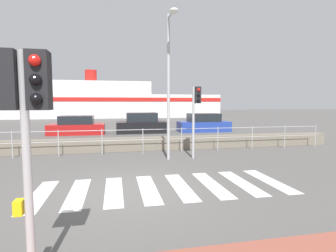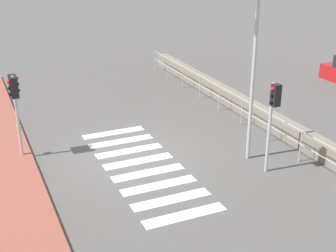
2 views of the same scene
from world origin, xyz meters
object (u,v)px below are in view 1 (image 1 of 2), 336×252
(ferry_boat, at_px, (112,102))
(parked_car_black, at_px, (142,124))
(traffic_light_far, at_px, (196,106))
(streetlamp, at_px, (170,69))
(parked_car_blue, at_px, (204,124))
(traffic_light_near, at_px, (24,106))
(parked_car_red, at_px, (77,126))

(ferry_boat, relative_size, parked_car_black, 8.55)
(traffic_light_far, height_order, parked_car_black, traffic_light_far)
(ferry_boat, bearing_deg, traffic_light_far, -83.51)
(streetlamp, height_order, parked_car_blue, streetlamp)
(traffic_light_near, distance_m, traffic_light_far, 8.22)
(parked_car_red, bearing_deg, parked_car_blue, 0.00)
(traffic_light_far, height_order, streetlamp, streetlamp)
(ferry_boat, distance_m, parked_car_black, 23.27)
(traffic_light_near, bearing_deg, ferry_boat, 89.22)
(streetlamp, height_order, parked_car_black, streetlamp)
(traffic_light_near, height_order, streetlamp, streetlamp)
(traffic_light_near, xyz_separation_m, ferry_boat, (0.54, 39.94, 0.16))
(ferry_boat, xyz_separation_m, parked_car_black, (2.49, -23.08, -1.75))
(parked_car_blue, bearing_deg, traffic_light_far, -110.95)
(ferry_boat, relative_size, parked_car_red, 8.33)
(traffic_light_near, height_order, parked_car_black, traffic_light_near)
(streetlamp, distance_m, ferry_boat, 33.29)
(parked_car_black, xyz_separation_m, parked_car_blue, (5.03, 0.00, -0.04))
(parked_car_blue, bearing_deg, ferry_boat, 108.05)
(traffic_light_far, height_order, parked_car_blue, traffic_light_far)
(streetlamp, xyz_separation_m, parked_car_blue, (4.93, 10.09, -2.97))
(parked_car_blue, bearing_deg, streetlamp, -116.03)
(traffic_light_far, distance_m, parked_car_black, 10.05)
(traffic_light_near, relative_size, ferry_boat, 0.09)
(streetlamp, bearing_deg, parked_car_red, 115.84)
(traffic_light_near, bearing_deg, traffic_light_far, 58.53)
(streetlamp, distance_m, parked_car_red, 11.61)
(traffic_light_far, height_order, ferry_boat, ferry_boat)
(traffic_light_near, bearing_deg, parked_car_blue, 64.45)
(traffic_light_far, xyz_separation_m, parked_car_black, (-1.26, 9.86, -1.51))
(streetlamp, relative_size, ferry_boat, 0.17)
(parked_car_red, xyz_separation_m, parked_car_black, (4.78, -0.00, 0.08))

